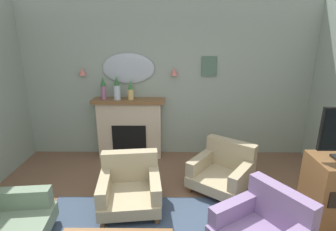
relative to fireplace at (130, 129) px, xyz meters
name	(u,v)px	position (x,y,z in m)	size (l,w,h in m)	color
wall_back	(168,81)	(0.73, 0.22, 0.89)	(6.44, 0.10, 2.92)	#93A393
fireplace	(130,129)	(0.00, 0.00, 0.00)	(1.36, 0.36, 1.16)	beige
mantel_vase_right	(103,88)	(-0.45, -0.03, 0.81)	(0.10, 0.10, 0.41)	#9E6084
mantel_vase_left	(117,89)	(-0.20, -0.03, 0.78)	(0.13, 0.13, 0.42)	silver
mantel_vase_centre	(131,91)	(0.05, -0.03, 0.76)	(0.11, 0.11, 0.35)	tan
wall_mirror	(128,68)	(0.00, 0.14, 1.14)	(0.96, 0.06, 0.56)	#B2BCC6
wall_sconce_left	(82,71)	(-0.85, 0.09, 1.09)	(0.14, 0.14, 0.14)	#D17066
wall_sconce_right	(174,72)	(0.85, 0.09, 1.09)	(0.14, 0.14, 0.14)	#D17066
framed_picture	(209,66)	(1.50, 0.15, 1.18)	(0.28, 0.03, 0.36)	#4C6B56
armchair_beside_couch	(130,185)	(0.22, -1.56, -0.27)	(0.90, 0.91, 0.71)	tan
armchair_in_corner	(264,227)	(1.81, -2.38, -0.27)	(1.12, 1.11, 0.71)	gray
armchair_by_coffee_table	(223,169)	(1.61, -1.10, -0.27)	(1.13, 1.13, 0.71)	tan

